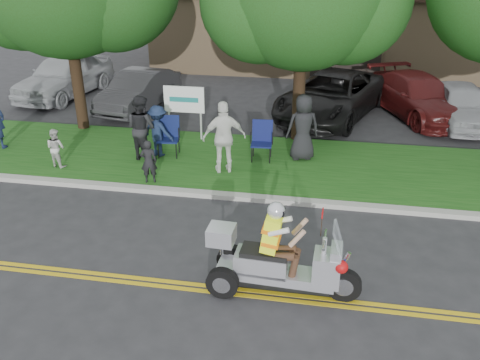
% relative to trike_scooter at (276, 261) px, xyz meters
% --- Properties ---
extents(ground, '(120.00, 120.00, 0.00)m').
position_rel_trike_scooter_xyz_m(ground, '(-0.69, 0.33, -0.62)').
color(ground, '#28282B').
rests_on(ground, ground).
extents(centerline_near, '(60.00, 0.10, 0.01)m').
position_rel_trike_scooter_xyz_m(centerline_near, '(-0.69, -0.25, -0.62)').
color(centerline_near, gold).
rests_on(centerline_near, ground).
extents(centerline_far, '(60.00, 0.10, 0.01)m').
position_rel_trike_scooter_xyz_m(centerline_far, '(-0.69, -0.09, -0.62)').
color(centerline_far, gold).
rests_on(centerline_far, ground).
extents(curb, '(60.00, 0.25, 0.12)m').
position_rel_trike_scooter_xyz_m(curb, '(-0.69, 3.38, -0.56)').
color(curb, '#A8A89E').
rests_on(curb, ground).
extents(grass_verge, '(60.00, 4.00, 0.10)m').
position_rel_trike_scooter_xyz_m(grass_verge, '(-0.69, 5.53, -0.57)').
color(grass_verge, '#184913').
rests_on(grass_verge, ground).
extents(commercial_building, '(18.00, 8.20, 4.00)m').
position_rel_trike_scooter_xyz_m(commercial_building, '(1.31, 19.31, 1.39)').
color(commercial_building, '#9E7F5B').
rests_on(commercial_building, ground).
extents(business_sign, '(1.25, 0.06, 1.75)m').
position_rel_trike_scooter_xyz_m(business_sign, '(-3.59, 6.93, 0.63)').
color(business_sign, silver).
rests_on(business_sign, ground).
extents(trike_scooter, '(2.73, 0.93, 1.79)m').
position_rel_trike_scooter_xyz_m(trike_scooter, '(0.00, 0.00, 0.00)').
color(trike_scooter, black).
rests_on(trike_scooter, ground).
extents(lawn_chair_a, '(0.65, 0.67, 1.11)m').
position_rel_trike_scooter_xyz_m(lawn_chair_a, '(-3.70, 5.62, 0.11)').
color(lawn_chair_a, black).
rests_on(lawn_chair_a, grass_verge).
extents(lawn_chair_b, '(0.61, 0.63, 1.08)m').
position_rel_trike_scooter_xyz_m(lawn_chair_b, '(-1.05, 5.78, 0.09)').
color(lawn_chair_b, black).
rests_on(lawn_chair_b, grass_verge).
extents(spectator_adult_mid, '(1.11, 1.03, 1.83)m').
position_rel_trike_scooter_xyz_m(spectator_adult_mid, '(-4.31, 5.15, 0.40)').
color(spectator_adult_mid, black).
rests_on(spectator_adult_mid, grass_verge).
extents(spectator_adult_right, '(1.22, 0.81, 1.92)m').
position_rel_trike_scooter_xyz_m(spectator_adult_right, '(-1.90, 4.71, 0.44)').
color(spectator_adult_right, white).
rests_on(spectator_adult_right, grass_verge).
extents(spectator_chair_a, '(1.07, 0.80, 1.47)m').
position_rel_trike_scooter_xyz_m(spectator_chair_a, '(-3.96, 5.47, 0.22)').
color(spectator_chair_a, '#1A2748').
rests_on(spectator_chair_a, grass_verge).
extents(spectator_chair_b, '(1.04, 0.84, 1.85)m').
position_rel_trike_scooter_xyz_m(spectator_chair_b, '(0.06, 5.94, 0.41)').
color(spectator_chair_b, black).
rests_on(spectator_chair_b, grass_verge).
extents(child_left, '(0.47, 0.37, 1.13)m').
position_rel_trike_scooter_xyz_m(child_left, '(-3.64, 3.73, 0.05)').
color(child_left, black).
rests_on(child_left, grass_verge).
extents(child_right, '(0.61, 0.53, 1.07)m').
position_rel_trike_scooter_xyz_m(child_right, '(-6.45, 4.25, 0.01)').
color(child_right, beige).
rests_on(child_right, grass_verge).
extents(parked_car_far_left, '(2.60, 5.11, 1.67)m').
position_rel_trike_scooter_xyz_m(parked_car_far_left, '(-9.69, 11.03, 0.21)').
color(parked_car_far_left, '#A3A5AA').
rests_on(parked_car_far_left, ground).
extents(parked_car_left, '(2.12, 4.35, 1.37)m').
position_rel_trike_scooter_xyz_m(parked_car_left, '(-6.19, 9.93, 0.06)').
color(parked_car_left, '#2B2B2D').
rests_on(parked_car_left, ground).
extents(parked_car_mid, '(4.37, 6.14, 1.55)m').
position_rel_trike_scooter_xyz_m(parked_car_mid, '(0.81, 10.17, 0.15)').
color(parked_car_mid, black).
rests_on(parked_car_mid, ground).
extents(parked_car_right, '(3.76, 5.33, 1.43)m').
position_rel_trike_scooter_xyz_m(parked_car_right, '(3.81, 10.81, 0.09)').
color(parked_car_right, '#4A1111').
rests_on(parked_car_right, ground).
extents(parked_car_far_right, '(1.85, 4.15, 1.39)m').
position_rel_trike_scooter_xyz_m(parked_car_far_right, '(5.12, 10.13, 0.07)').
color(parked_car_far_right, '#A7A9AF').
rests_on(parked_car_far_right, ground).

